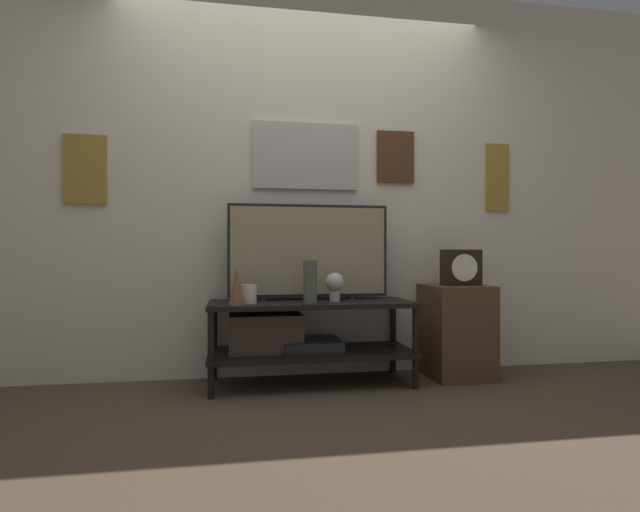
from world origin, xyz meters
name	(u,v)px	position (x,y,z in m)	size (l,w,h in m)	color
ground_plane	(319,397)	(0.00, 0.00, 0.00)	(12.00, 12.00, 0.00)	#4C3D2D
wall_back	(305,178)	(0.00, 0.58, 1.35)	(6.40, 0.08, 2.70)	beige
media_console	(295,332)	(-0.11, 0.29, 0.33)	(1.29, 0.50, 0.53)	black
television	(309,251)	(0.00, 0.40, 0.85)	(1.05, 0.05, 0.62)	black
vase_slim_bronze	(237,286)	(-0.47, 0.12, 0.64)	(0.09, 0.09, 0.23)	brown
vase_tall_ceramic	(310,282)	(-0.03, 0.13, 0.66)	(0.08, 0.08, 0.26)	#4C5647
candle_jar	(249,294)	(-0.40, 0.21, 0.58)	(0.09, 0.09, 0.12)	silver
decorative_bust	(335,284)	(0.14, 0.25, 0.64)	(0.12, 0.12, 0.18)	beige
side_table	(456,331)	(0.99, 0.31, 0.31)	(0.39, 0.44, 0.62)	#513823
mantel_clock	(461,267)	(1.01, 0.28, 0.74)	(0.26, 0.11, 0.24)	black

